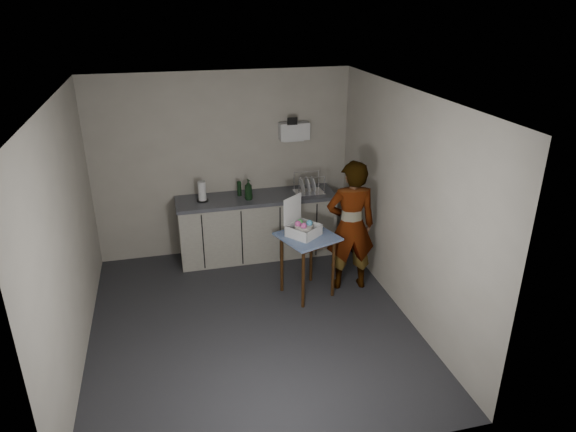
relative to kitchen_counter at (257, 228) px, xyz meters
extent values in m
plane|color=#2C2C31|center=(-0.40, -1.70, -0.43)|extent=(4.00, 4.00, 0.00)
cube|color=#B2AA9C|center=(-0.40, 0.29, 0.87)|extent=(3.60, 0.02, 2.60)
cube|color=#B2AA9C|center=(1.39, -1.70, 0.87)|extent=(0.02, 4.00, 2.60)
cube|color=#B2AA9C|center=(-2.19, -1.70, 0.87)|extent=(0.02, 4.00, 2.60)
cube|color=white|center=(-0.40, -1.70, 2.17)|extent=(3.60, 4.00, 0.01)
cube|color=black|center=(0.00, 0.00, -0.39)|extent=(2.20, 0.52, 0.08)
cube|color=beige|center=(0.00, 0.00, 0.00)|extent=(2.20, 0.58, 0.86)
cube|color=#4D4E57|center=(0.00, 0.00, 0.46)|extent=(2.24, 0.62, 0.05)
cube|color=black|center=(-0.80, -0.29, 0.00)|extent=(0.02, 0.01, 0.80)
cube|color=black|center=(-0.27, -0.29, 0.00)|extent=(0.02, 0.01, 0.80)
cube|color=black|center=(0.27, -0.29, 0.00)|extent=(0.01, 0.01, 0.80)
cube|color=black|center=(0.80, -0.29, 0.00)|extent=(0.02, 0.01, 0.80)
cube|color=white|center=(0.60, 0.22, 1.32)|extent=(0.42, 0.16, 0.24)
cube|color=white|center=(0.60, 0.27, 1.18)|extent=(0.30, 0.06, 0.04)
cube|color=black|center=(0.55, 0.13, 1.48)|extent=(0.14, 0.02, 0.10)
cylinder|color=#3E210E|center=(0.27, -1.50, -0.05)|extent=(0.04, 0.04, 0.74)
cylinder|color=#3E210E|center=(0.70, -1.34, -0.05)|extent=(0.04, 0.04, 0.74)
cylinder|color=#3E210E|center=(0.11, -1.07, -0.05)|extent=(0.04, 0.04, 0.74)
cylinder|color=#3E210E|center=(0.54, -0.91, -0.05)|extent=(0.04, 0.04, 0.74)
cube|color=#3E210E|center=(0.40, -1.21, 0.34)|extent=(0.71, 0.71, 0.04)
cube|color=#1B4DA7|center=(0.40, -1.21, 0.37)|extent=(0.80, 0.80, 0.03)
imported|color=#B2A593|center=(0.97, -1.16, 0.42)|extent=(0.66, 0.48, 1.70)
imported|color=black|center=(-0.13, -0.10, 0.63)|extent=(0.14, 0.14, 0.29)
cylinder|color=red|center=(-0.11, -0.01, 0.54)|extent=(0.06, 0.06, 0.11)
cylinder|color=black|center=(-0.22, 0.09, 0.59)|extent=(0.06, 0.06, 0.21)
cylinder|color=black|center=(-0.75, 0.00, 0.49)|extent=(0.16, 0.16, 0.01)
cylinder|color=white|center=(-0.75, 0.00, 0.63)|extent=(0.11, 0.11, 0.26)
cube|color=white|center=(0.75, -0.06, 0.49)|extent=(0.41, 0.31, 0.02)
cylinder|color=white|center=(0.56, -0.19, 0.64)|extent=(0.01, 0.01, 0.27)
cylinder|color=white|center=(0.93, -0.19, 0.64)|extent=(0.01, 0.01, 0.27)
cylinder|color=white|center=(0.56, 0.08, 0.64)|extent=(0.01, 0.01, 0.27)
cylinder|color=white|center=(0.93, 0.08, 0.64)|extent=(0.01, 0.01, 0.27)
cylinder|color=white|center=(0.65, -0.06, 0.62)|extent=(0.05, 0.22, 0.22)
cylinder|color=white|center=(0.73, -0.06, 0.62)|extent=(0.05, 0.22, 0.22)
cylinder|color=white|center=(0.81, -0.06, 0.62)|extent=(0.05, 0.22, 0.22)
cube|color=white|center=(0.36, -1.19, 0.39)|extent=(0.47, 0.47, 0.01)
cube|color=white|center=(0.45, -1.31, 0.46)|extent=(0.27, 0.21, 0.12)
cube|color=white|center=(0.26, -1.06, 0.46)|extent=(0.27, 0.21, 0.12)
cube|color=white|center=(0.23, -1.28, 0.46)|extent=(0.21, 0.27, 0.12)
cube|color=white|center=(0.48, -1.09, 0.46)|extent=(0.21, 0.27, 0.12)
cube|color=white|center=(0.25, -1.05, 0.68)|extent=(0.27, 0.22, 0.33)
cylinder|color=white|center=(0.36, -1.19, 0.46)|extent=(0.22, 0.22, 0.12)
sphere|color=#F459B5|center=(0.34, -1.25, 0.54)|extent=(0.08, 0.08, 0.08)
sphere|color=#5ABBF5|center=(0.43, -1.19, 0.54)|extent=(0.08, 0.08, 0.08)
sphere|color=#5BDD6B|center=(0.32, -1.14, 0.54)|extent=(0.08, 0.08, 0.08)
sphere|color=#F459B5|center=(0.29, -1.18, 0.54)|extent=(0.08, 0.08, 0.08)
camera|label=1|loc=(-1.20, -6.61, 3.06)|focal=32.00mm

